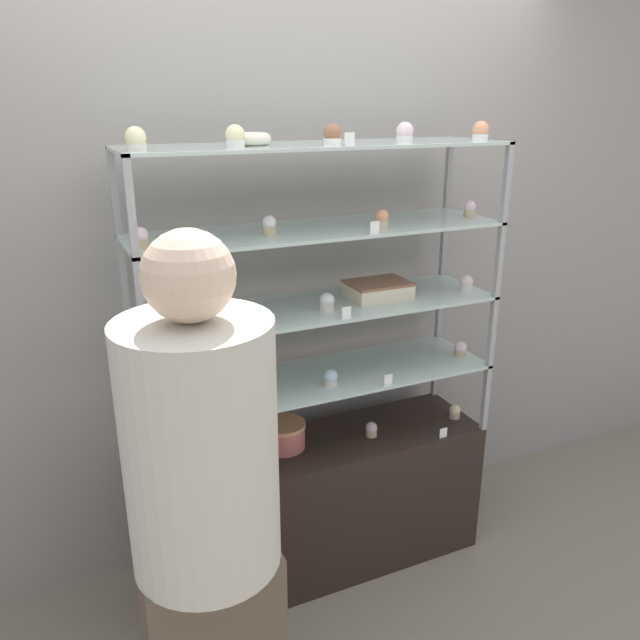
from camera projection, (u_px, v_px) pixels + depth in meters
The scene contains 35 objects.
ground_plane at pixel (320, 561), 2.82m from camera, with size 20.00×20.00×0.00m, color gray.
back_wall at pixel (287, 265), 2.69m from camera, with size 8.00×0.05×2.60m.
display_base at pixel (320, 504), 2.72m from camera, with size 1.42×0.40×0.61m.
display_riser_lower at pixel (320, 381), 2.53m from camera, with size 1.42×0.40×0.30m.
display_riser_middle at pixel (320, 310), 2.43m from camera, with size 1.42×0.40×0.30m.
display_riser_upper at pixel (320, 233), 2.33m from camera, with size 1.42×0.40×0.30m.
display_riser_top at pixel (320, 149), 2.23m from camera, with size 1.42×0.40×0.30m.
layer_cake_centerpiece at pixel (284, 435), 2.57m from camera, with size 0.18×0.18×0.11m.
sheet_cake_frosted at pixel (378, 290), 2.51m from camera, with size 0.25×0.18×0.07m.
cupcake_0 at pixel (164, 480), 2.30m from camera, with size 0.05×0.05×0.06m.
cupcake_1 at pixel (371, 429), 2.66m from camera, with size 0.05×0.05×0.06m.
cupcake_2 at pixel (455, 412), 2.82m from camera, with size 0.05×0.05×0.06m.
price_tag_0 at pixel (443, 433), 2.65m from camera, with size 0.04×0.00×0.04m.
cupcake_3 at pixel (157, 412), 2.17m from camera, with size 0.05×0.05×0.07m.
cupcake_4 at pixel (331, 378), 2.43m from camera, with size 0.05×0.05×0.07m.
cupcake_5 at pixel (460, 349), 2.72m from camera, with size 0.05×0.05×0.07m.
price_tag_1 at pixel (388, 380), 2.44m from camera, with size 0.04×0.00×0.04m.
cupcake_6 at pixel (149, 324), 2.13m from camera, with size 0.06×0.06×0.07m.
cupcake_7 at pixel (243, 313), 2.23m from camera, with size 0.06×0.06×0.07m.
cupcake_8 at pixel (327, 302), 2.35m from camera, with size 0.06×0.06×0.07m.
cupcake_9 at pixel (466, 283), 2.60m from camera, with size 0.06×0.06×0.07m.
price_tag_2 at pixel (346, 313), 2.27m from camera, with size 0.04×0.00×0.04m.
cupcake_10 at pixel (141, 238), 1.99m from camera, with size 0.05×0.05×0.07m.
cupcake_11 at pixel (269, 225), 2.19m from camera, with size 0.05×0.05×0.07m.
cupcake_12 at pixel (382, 219), 2.31m from camera, with size 0.05×0.05×0.07m.
cupcake_13 at pixel (470, 209), 2.52m from camera, with size 0.05×0.05×0.07m.
price_tag_3 at pixel (375, 228), 2.21m from camera, with size 0.04×0.00×0.04m.
cupcake_14 at pixel (136, 139), 1.87m from camera, with size 0.06×0.06×0.07m.
cupcake_15 at pixel (235, 137), 2.02m from camera, with size 0.06×0.06×0.07m.
cupcake_16 at pixel (331, 135), 2.12m from camera, with size 0.06×0.06×0.07m.
cupcake_17 at pixel (405, 133), 2.28m from camera, with size 0.06×0.06×0.07m.
cupcake_18 at pixel (481, 131), 2.40m from camera, with size 0.06×0.06×0.07m.
price_tag_4 at pixel (350, 139), 2.07m from camera, with size 0.04×0.00×0.04m.
donut_glazed at pixel (251, 139), 2.12m from camera, with size 0.14×0.14×0.04m.
customer_figure at pixel (206, 521), 1.67m from camera, with size 0.40×0.40×1.70m.
Camera 1 is at (-0.95, -2.10, 1.97)m, focal length 35.00 mm.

